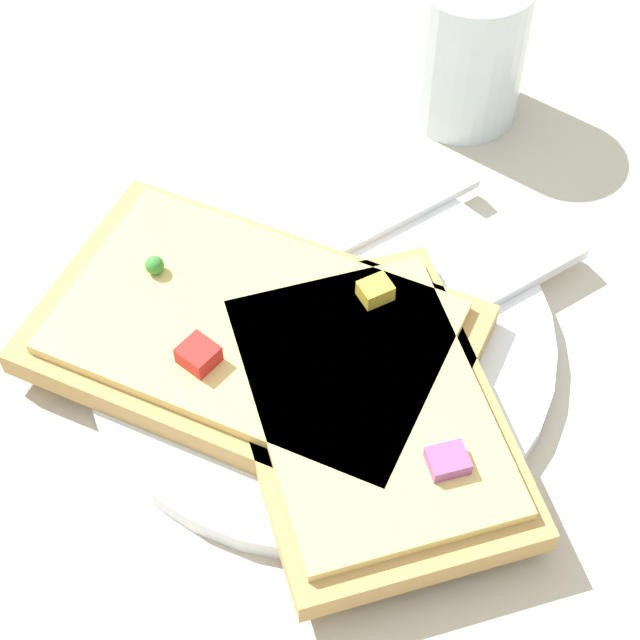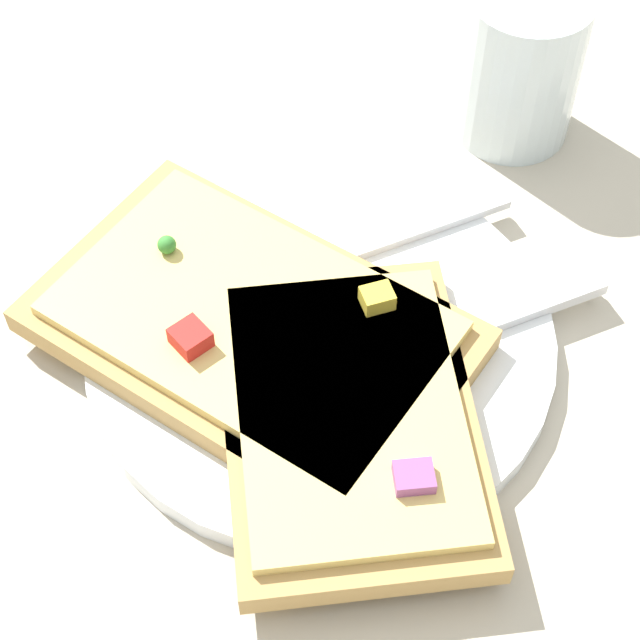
% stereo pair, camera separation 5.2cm
% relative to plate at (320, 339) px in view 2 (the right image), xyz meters
% --- Properties ---
extents(ground_plane, '(4.00, 4.00, 0.00)m').
position_rel_plate_xyz_m(ground_plane, '(0.00, 0.00, -0.01)').
color(ground_plane, '#BCB29E').
extents(plate, '(0.23, 0.23, 0.01)m').
position_rel_plate_xyz_m(plate, '(0.00, 0.00, 0.00)').
color(plate, white).
rests_on(plate, ground).
extents(fork, '(0.04, 0.22, 0.01)m').
position_rel_plate_xyz_m(fork, '(0.04, -0.01, 0.01)').
color(fork, silver).
rests_on(fork, plate).
extents(knife, '(0.04, 0.20, 0.01)m').
position_rel_plate_xyz_m(knife, '(-0.03, -0.06, 0.01)').
color(knife, silver).
rests_on(knife, plate).
extents(pizza_slice_main, '(0.24, 0.21, 0.03)m').
position_rel_plate_xyz_m(pizza_slice_main, '(0.01, 0.03, 0.02)').
color(pizza_slice_main, tan).
rests_on(pizza_slice_main, plate).
extents(pizza_slice_corner, '(0.20, 0.17, 0.03)m').
position_rel_plate_xyz_m(pizza_slice_corner, '(-0.06, 0.02, 0.02)').
color(pizza_slice_corner, tan).
rests_on(pizza_slice_corner, plate).
extents(crumb_scatter, '(0.11, 0.06, 0.01)m').
position_rel_plate_xyz_m(crumb_scatter, '(-0.00, -0.00, 0.01)').
color(crumb_scatter, '#C87C4C').
rests_on(crumb_scatter, plate).
extents(drinking_glass, '(0.07, 0.07, 0.09)m').
position_rel_plate_xyz_m(drinking_glass, '(0.09, -0.18, 0.04)').
color(drinking_glass, silver).
rests_on(drinking_glass, ground).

